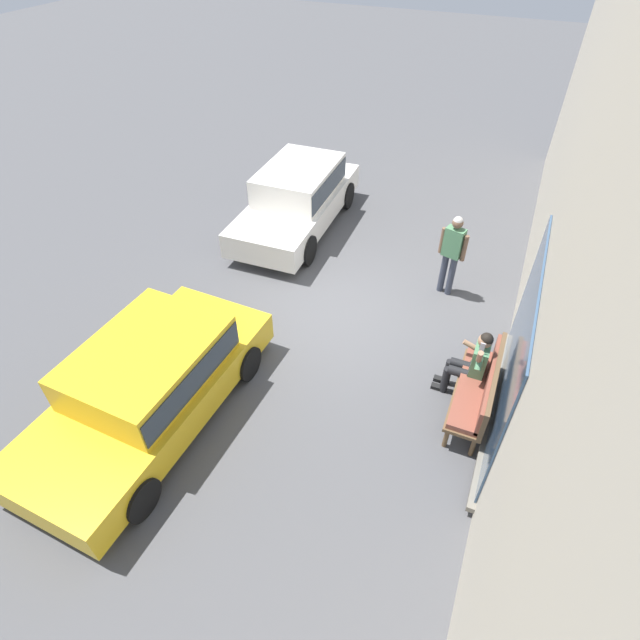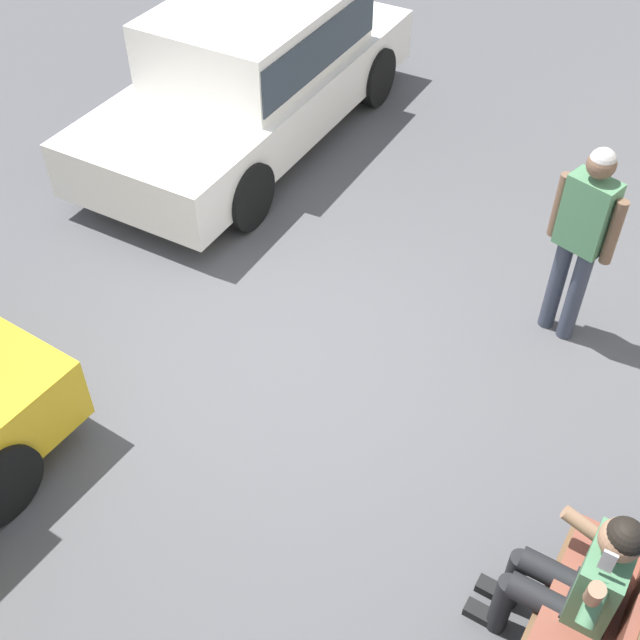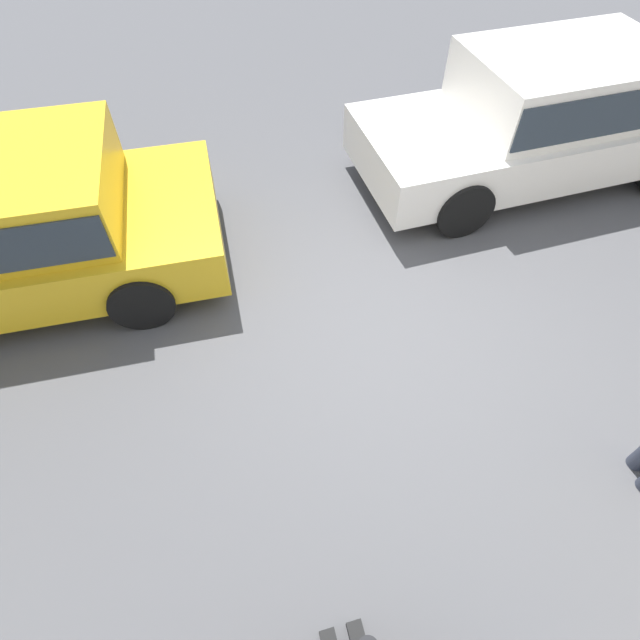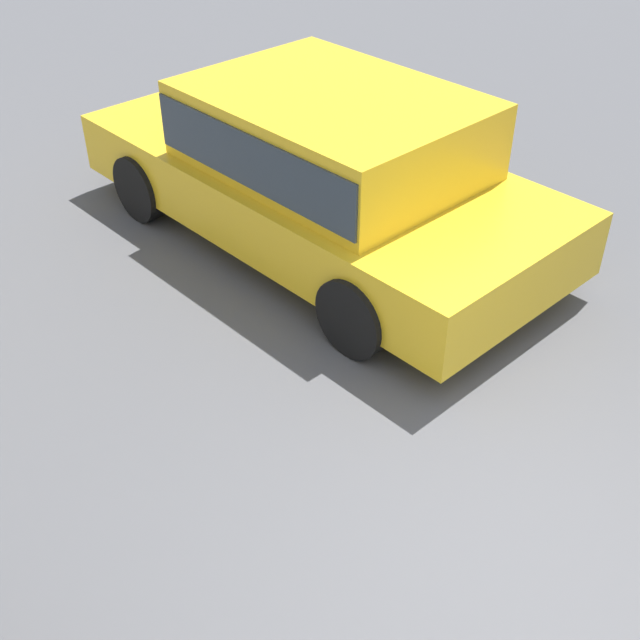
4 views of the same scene
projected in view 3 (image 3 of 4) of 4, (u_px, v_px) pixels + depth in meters
ground_plane at (385, 337)px, 4.73m from camera, size 60.00×60.00×0.00m
parked_car_near at (549, 112)px, 5.80m from camera, size 4.35×1.93×1.47m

